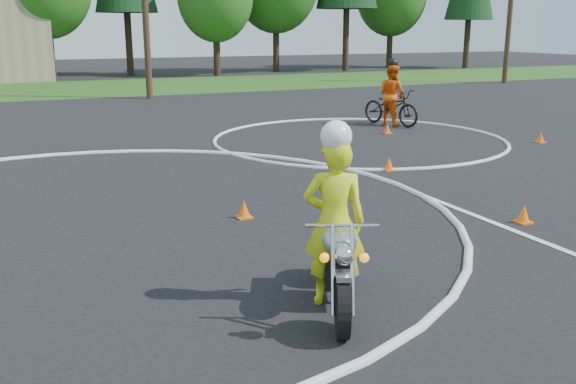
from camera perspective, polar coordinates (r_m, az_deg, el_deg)
name	(u,v)px	position (r m, az deg, el deg)	size (l,w,h in m)	color
ground	(114,290)	(8.00, -15.24, -8.40)	(120.00, 120.00, 0.00)	black
grass_strip	(22,91)	(34.48, -22.56, 8.31)	(120.00, 10.00, 0.02)	#1E4714
course_markings	(191,189)	(12.48, -8.64, 0.23)	(19.05, 19.05, 0.12)	silver
primary_motorcycle	(338,261)	(7.10, 4.51, -6.13)	(1.14, 2.00, 1.13)	black
rider_primary_grp	(334,217)	(7.07, 4.14, -2.26)	(0.82, 0.70, 2.09)	#D2DE17
rider_second_grp	(391,102)	(20.84, 9.17, 7.93)	(1.35, 2.31, 2.10)	black
traffic_cones	(381,181)	(12.62, 8.30, 1.00)	(15.82, 11.34, 0.30)	#FF610D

